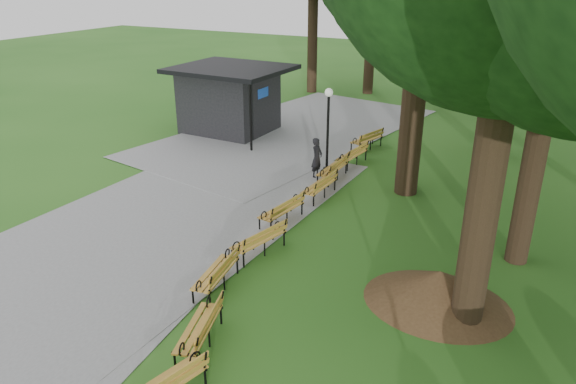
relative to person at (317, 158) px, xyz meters
The scene contains 14 objects.
ground 9.05m from the person, 82.58° to the right, with size 100.00×100.00×0.00m, color #29631C.
path 6.63m from the person, 115.50° to the right, with size 12.00×38.00×0.06m, color gray.
person is the anchor object (origin of this frame).
kiosk 7.54m from the person, 149.39° to the left, with size 5.10×4.43×3.19m, color black, non-canonical shape.
lamp_post 1.81m from the person, 88.21° to the left, with size 0.32×0.32×3.27m.
dirt_mound 8.79m from the person, 46.10° to the right, with size 2.96×2.96×0.89m, color #47301C.
bench_2 10.42m from the person, 79.09° to the right, with size 1.90×0.64×0.88m, color #C2882C, non-canonical shape.
bench_3 8.29m from the person, 82.94° to the right, with size 1.90×0.64×0.88m, color #C2882C, non-canonical shape.
bench_4 6.28m from the person, 80.24° to the right, with size 1.90×0.64×0.88m, color #C2882C, non-canonical shape.
bench_5 4.22m from the person, 80.57° to the right, with size 1.90×0.64×0.88m, color #C2882C, non-canonical shape.
bench_6 2.02m from the person, 62.96° to the right, with size 1.90×0.64×0.88m, color #C2882C, non-canonical shape.
bench_7 0.73m from the person, ahead, with size 1.90×0.64×0.88m, color #C2882C, non-canonical shape.
bench_8 2.09m from the person, 70.20° to the left, with size 1.90×0.64×0.88m, color #C2882C, non-canonical shape.
bench_9 4.23m from the person, 83.25° to the left, with size 1.90×0.64×0.88m, color #C2882C, non-canonical shape.
Camera 1 is at (6.78, -8.67, 7.46)m, focal length 33.52 mm.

